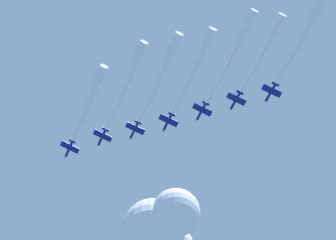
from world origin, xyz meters
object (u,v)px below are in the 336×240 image
(jet_starboard_inner, at_px, (163,69))
(jet_lead, at_px, (92,96))
(jet_port_inner, at_px, (129,77))
(jet_port_mid, at_px, (197,63))
(jet_starboard_mid, at_px, (235,47))
(jet_starboard_outer, at_px, (307,28))
(jet_port_outer, at_px, (266,46))

(jet_starboard_inner, bearing_deg, jet_lead, 28.08)
(jet_port_inner, bearing_deg, jet_port_mid, -144.71)
(jet_starboard_mid, bearing_deg, jet_port_mid, 28.29)
(jet_lead, distance_m, jet_starboard_outer, 89.95)
(jet_port_outer, bearing_deg, jet_port_mid, 37.12)
(jet_port_mid, xyz_separation_m, jet_starboard_outer, (-38.06, -23.59, 1.36))
(jet_starboard_mid, bearing_deg, jet_port_outer, -130.95)
(jet_starboard_inner, height_order, jet_starboard_outer, jet_starboard_outer)
(jet_starboard_inner, height_order, jet_starboard_mid, jet_starboard_mid)
(jet_port_inner, xyz_separation_m, jet_starboard_inner, (-12.15, -7.96, -1.55))
(jet_starboard_outer, bearing_deg, jet_port_outer, 23.03)
(jet_port_inner, bearing_deg, jet_port_outer, -143.80)
(jet_lead, distance_m, jet_starboard_inner, 31.63)
(jet_port_inner, relative_size, jet_port_mid, 1.06)
(jet_starboard_outer, bearing_deg, jet_starboard_inner, 33.12)
(jet_port_mid, bearing_deg, jet_port_inner, 35.29)
(jet_port_inner, xyz_separation_m, jet_starboard_outer, (-61.06, -39.87, -1.21))
(jet_port_outer, bearing_deg, jet_starboard_inner, 37.23)
(jet_starboard_inner, distance_m, jet_starboard_mid, 29.92)
(jet_starboard_inner, height_order, jet_port_mid, jet_starboard_inner)
(jet_port_inner, relative_size, jet_port_outer, 1.14)
(jet_starboard_inner, bearing_deg, jet_starboard_outer, -146.88)
(jet_starboard_inner, distance_m, jet_port_outer, 41.73)
(jet_starboard_mid, bearing_deg, jet_port_inner, 32.72)
(jet_lead, bearing_deg, jet_port_inner, -156.27)
(jet_lead, bearing_deg, jet_starboard_mid, -149.79)
(jet_port_inner, xyz_separation_m, jet_starboard_mid, (-37.39, -24.02, -1.13))
(jet_lead, height_order, jet_port_outer, jet_port_outer)
(jet_port_inner, height_order, jet_starboard_mid, jet_port_inner)
(jet_lead, height_order, jet_starboard_outer, jet_starboard_outer)
(jet_port_inner, relative_size, jet_starboard_mid, 0.99)
(jet_port_inner, height_order, jet_starboard_inner, jet_port_inner)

